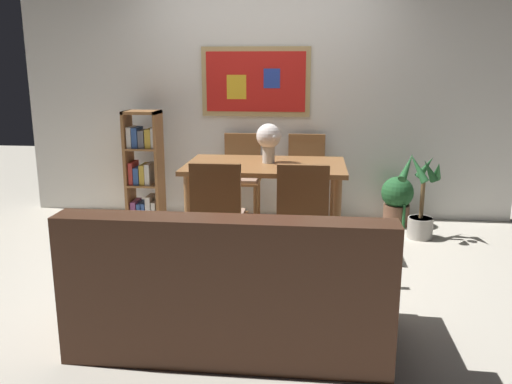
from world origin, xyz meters
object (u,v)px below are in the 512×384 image
leather_couch (231,293)px  potted_ivy (397,199)px  dining_chair_far_left (242,170)px  dining_chair_near_left (218,209)px  tv_remote (300,166)px  bookshelf (144,169)px  dining_chair_near_right (303,211)px  flower_vase (269,139)px  dining_chair_far_right (306,171)px  potted_palm (421,203)px  dining_table (266,175)px

leather_couch → potted_ivy: 2.85m
dining_chair_far_left → leather_couch: size_ratio=0.51×
dining_chair_near_left → tv_remote: dining_chair_near_left is taller
bookshelf → potted_ivy: 2.64m
dining_chair_near_right → tv_remote: 0.65m
leather_couch → flower_vase: size_ratio=5.11×
dining_chair_near_left → tv_remote: size_ratio=6.17×
leather_couch → dining_chair_near_left: bearing=104.1°
dining_chair_far_right → flower_vase: size_ratio=2.59×
leather_couch → flower_vase: flower_vase is taller
dining_chair_near_right → flower_vase: 0.98m
dining_chair_near_right → leather_couch: dining_chair_near_right is taller
potted_ivy → flower_vase: 1.60m
flower_vase → dining_chair_far_right: bearing=65.8°
dining_chair_far_left → leather_couch: bearing=-83.7°
dining_chair_far_right → dining_chair_near_right: bearing=-90.0°
tv_remote → potted_palm: bearing=23.5°
dining_chair_far_right → potted_palm: bearing=-22.1°
dining_chair_far_right → dining_chair_near_left: same height
dining_chair_far_left → dining_chair_near_left: bearing=-89.0°
dining_chair_near_right → dining_chair_far_right: 1.54m
dining_chair_far_left → dining_table: bearing=-67.2°
potted_palm → dining_chair_near_left: bearing=-147.3°
dining_table → bookshelf: (-1.33, 0.66, -0.10)m
dining_table → dining_chair_far_left: dining_chair_far_left is taller
dining_table → dining_chair_far_left: (-0.32, 0.76, -0.11)m
dining_chair_near_left → potted_palm: size_ratio=1.10×
dining_table → potted_palm: bearing=13.1°
tv_remote → dining_chair_near_left: bearing=-134.1°
dining_table → dining_chair_near_right: dining_chair_near_right is taller
dining_chair_near_left → leather_couch: bearing=-75.9°
dining_chair_near_right → bookshelf: 2.20m
dining_chair_far_left → dining_chair_near_left: size_ratio=1.00×
tv_remote → flower_vase: bearing=144.2°
dining_chair_near_left → tv_remote: 0.90m
potted_palm → dining_chair_far_left: bearing=166.4°
dining_chair_far_left → flower_vase: 0.90m
dining_chair_far_left → potted_palm: dining_chair_far_left is taller
dining_table → flower_vase: 0.32m
leather_couch → tv_remote: bearing=77.8°
flower_vase → leather_couch: bearing=-92.0°
dining_chair_far_left → dining_chair_near_left: (0.03, -1.54, 0.00)m
potted_palm → tv_remote: bearing=-156.5°
dining_table → dining_chair_far_right: bearing=65.8°
dining_chair_far_left → tv_remote: dining_chair_far_left is taller
dining_chair_far_right → potted_palm: dining_chair_far_right is taller
dining_chair_near_left → potted_palm: 2.07m
tv_remote → leather_couch: bearing=-102.2°
dining_table → tv_remote: (0.31, -0.16, 0.11)m
dining_table → leather_couch: size_ratio=0.78×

